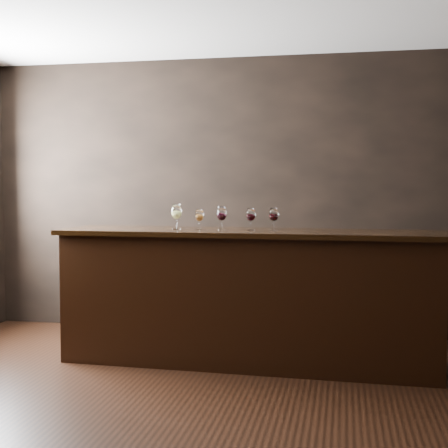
% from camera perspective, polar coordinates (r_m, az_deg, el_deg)
% --- Properties ---
extents(ground, '(5.00, 5.00, 0.00)m').
position_cam_1_polar(ground, '(4.46, -5.44, -16.08)').
color(ground, black).
rests_on(ground, ground).
extents(room_shell, '(5.02, 4.52, 2.81)m').
position_cam_1_polar(room_shell, '(4.40, -8.09, 7.60)').
color(room_shell, black).
rests_on(room_shell, ground).
extents(bar_counter, '(3.12, 0.78, 1.08)m').
position_cam_1_polar(bar_counter, '(5.27, 2.20, -6.92)').
color(bar_counter, black).
rests_on(bar_counter, ground).
extents(bar_top, '(3.23, 0.85, 0.04)m').
position_cam_1_polar(bar_top, '(5.20, 2.22, -0.80)').
color(bar_top, black).
rests_on(bar_top, bar_counter).
extents(back_bar_shelf, '(2.49, 0.40, 0.90)m').
position_cam_1_polar(back_bar_shelf, '(6.22, 2.20, -6.22)').
color(back_bar_shelf, black).
rests_on(back_bar_shelf, ground).
extents(glass_white, '(0.09, 0.09, 0.22)m').
position_cam_1_polar(glass_white, '(5.34, -4.38, 1.08)').
color(glass_white, white).
rests_on(glass_white, bar_top).
extents(glass_amber, '(0.07, 0.07, 0.17)m').
position_cam_1_polar(glass_amber, '(5.31, -2.27, 0.77)').
color(glass_amber, white).
rests_on(glass_amber, bar_top).
extents(glass_red_a, '(0.08, 0.08, 0.20)m').
position_cam_1_polar(glass_red_a, '(5.20, -0.21, 0.90)').
color(glass_red_a, white).
rests_on(glass_red_a, bar_top).
extents(glass_red_b, '(0.08, 0.08, 0.19)m').
position_cam_1_polar(glass_red_b, '(5.22, 2.48, 0.82)').
color(glass_red_b, white).
rests_on(glass_red_b, bar_top).
extents(glass_red_c, '(0.08, 0.08, 0.19)m').
position_cam_1_polar(glass_red_c, '(5.18, 4.57, 0.83)').
color(glass_red_c, white).
rests_on(glass_red_c, bar_top).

